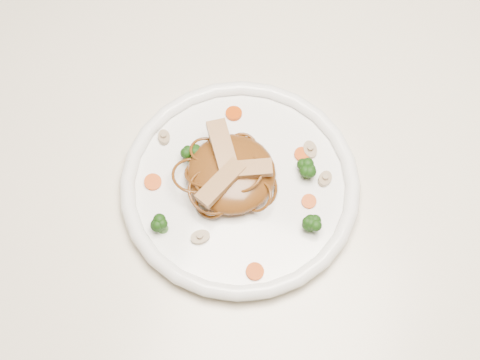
# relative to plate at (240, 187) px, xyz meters

# --- Properties ---
(ground) EXTENTS (4.00, 4.00, 0.00)m
(ground) POSITION_rel_plate_xyz_m (0.08, 0.06, -0.76)
(ground) COLOR #4F2E1B
(ground) RESTS_ON ground
(table) EXTENTS (1.20, 0.80, 0.75)m
(table) POSITION_rel_plate_xyz_m (0.08, 0.06, -0.11)
(table) COLOR beige
(table) RESTS_ON ground
(plate) EXTENTS (0.33, 0.33, 0.02)m
(plate) POSITION_rel_plate_xyz_m (0.00, 0.00, 0.00)
(plate) COLOR white
(plate) RESTS_ON table
(noodle_mound) EXTENTS (0.15, 0.15, 0.04)m
(noodle_mound) POSITION_rel_plate_xyz_m (-0.01, 0.00, 0.02)
(noodle_mound) COLOR brown
(noodle_mound) RESTS_ON plate
(chicken_a) EXTENTS (0.07, 0.04, 0.01)m
(chicken_a) POSITION_rel_plate_xyz_m (0.01, 0.01, 0.05)
(chicken_a) COLOR tan
(chicken_a) RESTS_ON noodle_mound
(chicken_b) EXTENTS (0.06, 0.08, 0.01)m
(chicken_b) POSITION_rel_plate_xyz_m (-0.03, 0.03, 0.05)
(chicken_b) COLOR tan
(chicken_b) RESTS_ON noodle_mound
(chicken_c) EXTENTS (0.05, 0.07, 0.01)m
(chicken_c) POSITION_rel_plate_xyz_m (-0.02, -0.02, 0.05)
(chicken_c) COLOR tan
(chicken_c) RESTS_ON noodle_mound
(broccoli_0) EXTENTS (0.03, 0.03, 0.03)m
(broccoli_0) POSITION_rel_plate_xyz_m (0.08, 0.04, 0.02)
(broccoli_0) COLOR #15410D
(broccoli_0) RESTS_ON plate
(broccoli_1) EXTENTS (0.03, 0.03, 0.03)m
(broccoli_1) POSITION_rel_plate_xyz_m (-0.07, 0.02, 0.02)
(broccoli_1) COLOR #15410D
(broccoli_1) RESTS_ON plate
(broccoli_2) EXTENTS (0.03, 0.03, 0.03)m
(broccoli_2) POSITION_rel_plate_xyz_m (-0.08, -0.09, 0.02)
(broccoli_2) COLOR #15410D
(broccoli_2) RESTS_ON plate
(broccoli_3) EXTENTS (0.03, 0.03, 0.03)m
(broccoli_3) POSITION_rel_plate_xyz_m (0.10, -0.03, 0.02)
(broccoli_3) COLOR #15410D
(broccoli_3) RESTS_ON plate
(carrot_0) EXTENTS (0.03, 0.03, 0.00)m
(carrot_0) POSITION_rel_plate_xyz_m (0.07, 0.06, 0.01)
(carrot_0) COLOR #D33F07
(carrot_0) RESTS_ON plate
(carrot_1) EXTENTS (0.03, 0.03, 0.00)m
(carrot_1) POSITION_rel_plate_xyz_m (-0.11, -0.03, 0.01)
(carrot_1) COLOR #D33F07
(carrot_1) RESTS_ON plate
(carrot_2) EXTENTS (0.02, 0.02, 0.00)m
(carrot_2) POSITION_rel_plate_xyz_m (0.09, 0.00, 0.01)
(carrot_2) COLOR #D33F07
(carrot_2) RESTS_ON plate
(carrot_3) EXTENTS (0.03, 0.03, 0.00)m
(carrot_3) POSITION_rel_plate_xyz_m (-0.04, 0.10, 0.01)
(carrot_3) COLOR #D33F07
(carrot_3) RESTS_ON plate
(carrot_4) EXTENTS (0.03, 0.03, 0.00)m
(carrot_4) POSITION_rel_plate_xyz_m (0.05, -0.11, 0.01)
(carrot_4) COLOR #D33F07
(carrot_4) RESTS_ON plate
(mushroom_0) EXTENTS (0.03, 0.03, 0.01)m
(mushroom_0) POSITION_rel_plate_xyz_m (-0.03, -0.08, 0.01)
(mushroom_0) COLOR tan
(mushroom_0) RESTS_ON plate
(mushroom_1) EXTENTS (0.03, 0.03, 0.01)m
(mushroom_1) POSITION_rel_plate_xyz_m (0.10, 0.04, 0.01)
(mushroom_1) COLOR tan
(mushroom_1) RESTS_ON plate
(mushroom_2) EXTENTS (0.03, 0.03, 0.01)m
(mushroom_2) POSITION_rel_plate_xyz_m (-0.12, 0.04, 0.01)
(mushroom_2) COLOR tan
(mushroom_2) RESTS_ON plate
(mushroom_3) EXTENTS (0.03, 0.03, 0.01)m
(mushroom_3) POSITION_rel_plate_xyz_m (0.08, 0.07, 0.01)
(mushroom_3) COLOR tan
(mushroom_3) RESTS_ON plate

